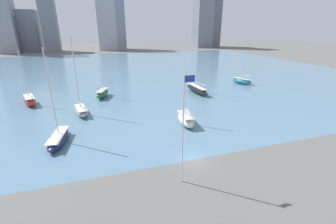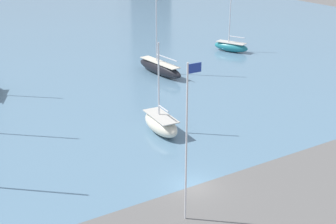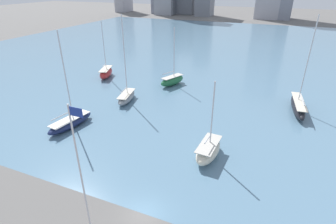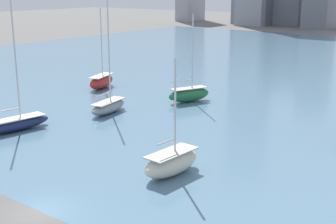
# 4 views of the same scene
# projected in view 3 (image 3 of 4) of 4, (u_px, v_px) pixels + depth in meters

# --- Properties ---
(ground_plane) EXTENTS (500.00, 500.00, 0.00)m
(ground_plane) POSITION_uv_depth(u_px,v_px,m) (144.00, 214.00, 25.74)
(ground_plane) COLOR #605E5B
(harbor_water) EXTENTS (180.00, 140.00, 0.00)m
(harbor_water) POSITION_uv_depth(u_px,v_px,m) (244.00, 53.00, 83.69)
(harbor_water) COLOR slate
(harbor_water) RESTS_ON ground_plane
(flag_pole) EXTENTS (1.24, 0.14, 12.93)m
(flag_pole) POSITION_uv_depth(u_px,v_px,m) (81.00, 173.00, 20.62)
(flag_pole) COLOR silver
(flag_pole) RESTS_ON ground_plane
(sailboat_gray) EXTENTS (3.44, 7.18, 15.69)m
(sailboat_gray) POSITION_uv_depth(u_px,v_px,m) (126.00, 96.00, 49.69)
(sailboat_gray) COLOR gray
(sailboat_gray) RESTS_ON harbor_water
(sailboat_green) EXTENTS (4.45, 6.84, 12.30)m
(sailboat_green) POSITION_uv_depth(u_px,v_px,m) (172.00, 80.00, 57.42)
(sailboat_green) COLOR #236B3D
(sailboat_green) RESTS_ON harbor_water
(sailboat_cream) EXTENTS (2.92, 6.49, 10.29)m
(sailboat_cream) POSITION_uv_depth(u_px,v_px,m) (208.00, 150.00, 33.59)
(sailboat_cream) COLOR beige
(sailboat_cream) RESTS_ON harbor_water
(sailboat_red) EXTENTS (4.38, 7.23, 12.78)m
(sailboat_red) POSITION_uv_depth(u_px,v_px,m) (106.00, 72.00, 62.29)
(sailboat_red) COLOR #B72828
(sailboat_red) RESTS_ON harbor_water
(sailboat_navy) EXTENTS (3.44, 8.48, 14.67)m
(sailboat_navy) POSITION_uv_depth(u_px,v_px,m) (70.00, 122.00, 40.85)
(sailboat_navy) COLOR #19234C
(sailboat_navy) RESTS_ON harbor_water
(sailboat_black) EXTENTS (2.93, 10.66, 16.09)m
(sailboat_black) POSITION_uv_depth(u_px,v_px,m) (298.00, 106.00, 45.63)
(sailboat_black) COLOR black
(sailboat_black) RESTS_ON harbor_water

